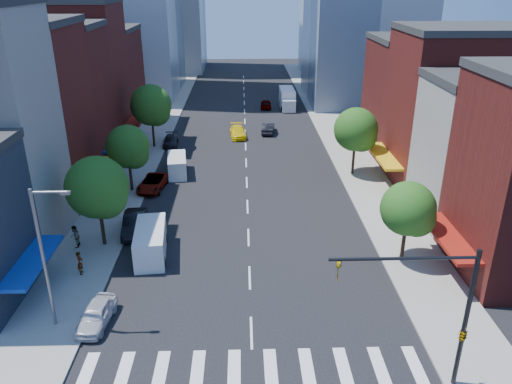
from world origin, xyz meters
TOP-DOWN VIEW (x-y plane):
  - ground at (0.00, 0.00)m, footprint 220.00×220.00m
  - sidewalk_left at (-12.50, 40.00)m, footprint 5.00×120.00m
  - sidewalk_right at (12.50, 40.00)m, footprint 5.00×120.00m
  - crosswalk at (0.00, -3.00)m, footprint 19.00×3.00m
  - bldg_left_2 at (-21.00, 20.50)m, footprint 12.00×9.00m
  - bldg_left_3 at (-21.00, 29.00)m, footprint 12.00×8.00m
  - bldg_left_4 at (-21.00, 37.50)m, footprint 12.00×9.00m
  - bldg_left_5 at (-21.00, 47.00)m, footprint 12.00×10.00m
  - bldg_right_1 at (21.00, 15.00)m, footprint 12.00×8.00m
  - bldg_right_2 at (21.00, 24.00)m, footprint 12.00×10.00m
  - bldg_right_3 at (21.00, 34.00)m, footprint 12.00×10.00m
  - traffic_signal at (9.94, -4.50)m, footprint 7.24×2.24m
  - streetlight at (-11.81, 1.00)m, footprint 2.25×0.25m
  - tree_left_near at (-11.35, 10.92)m, footprint 4.80×4.80m
  - tree_left_mid at (-11.35, 21.92)m, footprint 4.20×4.20m
  - tree_left_far at (-11.35, 35.92)m, footprint 5.00×5.00m
  - tree_right_near at (11.65, 7.92)m, footprint 4.00×4.00m
  - tree_right_far at (11.65, 25.92)m, footprint 4.60×4.60m
  - parked_car_front at (-9.50, 1.13)m, footprint 2.01×4.14m
  - parked_car_second at (-9.50, 13.22)m, footprint 2.10×5.04m
  - parked_car_third at (-9.50, 22.41)m, footprint 2.85×5.17m
  - parked_car_rear at (-9.50, 36.61)m, footprint 2.04×4.51m
  - cargo_van_near at (-7.48, 9.21)m, footprint 2.74×5.66m
  - cargo_van_far at (-7.48, 26.53)m, footprint 2.49×4.98m
  - taxi at (-1.00, 40.22)m, footprint 2.37×5.01m
  - traffic_car_oncoming at (3.15, 41.93)m, footprint 2.05×4.49m
  - traffic_car_far at (3.52, 56.12)m, footprint 1.82×4.19m
  - box_truck at (7.00, 56.39)m, footprint 2.36×7.47m
  - pedestrian_near at (-12.06, 6.67)m, footprint 0.53×0.71m
  - pedestrian_far at (-13.60, 10.55)m, footprint 0.76×0.94m

SIDE VIEW (x-z plane):
  - ground at x=0.00m, z-range 0.00..0.00m
  - crosswalk at x=0.00m, z-range 0.00..0.01m
  - sidewalk_left at x=-12.50m, z-range 0.00..0.15m
  - sidewalk_right at x=12.50m, z-range 0.00..0.15m
  - parked_car_rear at x=-9.50m, z-range 0.00..1.28m
  - parked_car_front at x=-9.50m, z-range 0.00..1.36m
  - parked_car_third at x=-9.50m, z-range 0.00..1.37m
  - traffic_car_far at x=3.52m, z-range 0.00..1.41m
  - taxi at x=-1.00m, z-range 0.00..1.41m
  - traffic_car_oncoming at x=3.15m, z-range 0.00..1.43m
  - parked_car_second at x=-9.50m, z-range 0.00..1.62m
  - cargo_van_far at x=-7.48m, z-range -0.01..2.03m
  - pedestrian_near at x=-12.06m, z-range 0.15..1.91m
  - pedestrian_far at x=-13.60m, z-range 0.15..1.98m
  - cargo_van_near at x=-7.48m, z-range -0.01..2.32m
  - box_truck at x=7.00m, z-range -0.08..2.92m
  - traffic_signal at x=9.94m, z-range 0.16..8.16m
  - tree_right_near at x=11.65m, z-range 1.09..7.29m
  - tree_left_mid at x=-11.35m, z-range 1.20..7.85m
  - tree_right_far at x=11.65m, z-range 1.26..8.46m
  - tree_left_near at x=-11.35m, z-range 1.22..8.52m
  - tree_left_far at x=-11.35m, z-range 1.33..9.08m
  - streetlight at x=-11.81m, z-range 0.78..9.78m
  - bldg_right_1 at x=21.00m, z-range 0.00..12.00m
  - bldg_left_5 at x=-21.00m, z-range 0.00..13.00m
  - bldg_right_3 at x=21.00m, z-range 0.00..13.00m
  - bldg_left_3 at x=-21.00m, z-range 0.00..15.00m
  - bldg_right_2 at x=21.00m, z-range 0.00..15.00m
  - bldg_left_2 at x=-21.00m, z-range 0.00..16.00m
  - bldg_left_4 at x=-21.00m, z-range 0.00..17.00m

